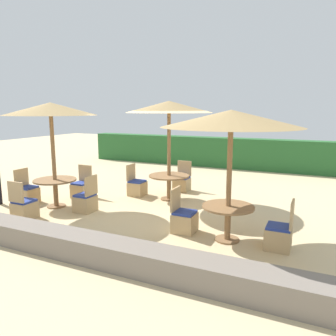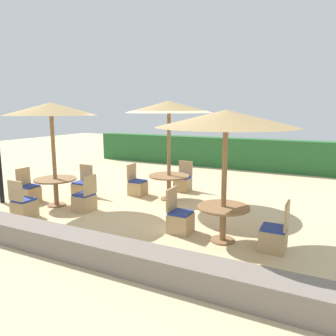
{
  "view_description": "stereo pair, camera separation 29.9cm",
  "coord_description": "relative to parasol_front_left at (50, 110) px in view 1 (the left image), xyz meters",
  "views": [
    {
      "loc": [
        3.85,
        -7.66,
        2.54
      ],
      "look_at": [
        0.0,
        0.6,
        0.9
      ],
      "focal_mm": 35.0,
      "sensor_mm": 36.0,
      "label": 1
    },
    {
      "loc": [
        4.12,
        -7.53,
        2.54
      ],
      "look_at": [
        0.0,
        0.6,
        0.9
      ],
      "focal_mm": 35.0,
      "sensor_mm": 36.0,
      "label": 2
    }
  ],
  "objects": [
    {
      "name": "stone_border",
      "position": [
        2.35,
        -2.12,
        -2.33
      ],
      "size": [
        10.0,
        0.56,
        0.41
      ],
      "primitive_type": "cube",
      "color": "slate",
      "rests_on": "ground_plane"
    },
    {
      "name": "hedge_row",
      "position": [
        2.35,
        7.72,
        -1.88
      ],
      "size": [
        13.0,
        0.7,
        1.31
      ],
      "primitive_type": "cube",
      "color": "#28602D",
      "rests_on": "ground_plane"
    },
    {
      "name": "round_table_center",
      "position": [
        2.4,
        1.91,
        -1.96
      ],
      "size": [
        1.14,
        1.14,
        0.7
      ],
      "color": "olive",
      "rests_on": "ground_plane"
    },
    {
      "name": "patio_chair_front_left_east",
      "position": [
        0.98,
        -0.01,
        -2.27
      ],
      "size": [
        0.46,
        0.46,
        0.93
      ],
      "rotation": [
        0.0,
        0.0,
        1.57
      ],
      "color": "tan",
      "rests_on": "ground_plane"
    },
    {
      "name": "patio_chair_front_right_west",
      "position": [
        3.74,
        -0.25,
        -2.27
      ],
      "size": [
        0.46,
        0.46,
        0.93
      ],
      "rotation": [
        0.0,
        0.0,
        -1.57
      ],
      "color": "tan",
      "rests_on": "ground_plane"
    },
    {
      "name": "patio_chair_center_west",
      "position": [
        1.33,
        1.92,
        -2.27
      ],
      "size": [
        0.46,
        0.46,
        0.93
      ],
      "rotation": [
        0.0,
        0.0,
        -1.57
      ],
      "color": "tan",
      "rests_on": "ground_plane"
    },
    {
      "name": "parasol_front_right",
      "position": [
        4.68,
        -0.3,
        -0.17
      ],
      "size": [
        2.64,
        2.64,
        2.53
      ],
      "color": "olive",
      "rests_on": "ground_plane"
    },
    {
      "name": "patio_chair_front_left_south",
      "position": [
        0.03,
        -1.06,
        -2.27
      ],
      "size": [
        0.46,
        0.46,
        0.93
      ],
      "color": "tan",
      "rests_on": "ground_plane"
    },
    {
      "name": "patio_chair_center_north",
      "position": [
        2.36,
        2.99,
        -2.27
      ],
      "size": [
        0.46,
        0.46,
        0.93
      ],
      "rotation": [
        0.0,
        0.0,
        3.14
      ],
      "color": "tan",
      "rests_on": "ground_plane"
    },
    {
      "name": "ground_plane",
      "position": [
        2.35,
        1.35,
        -2.53
      ],
      "size": [
        40.0,
        40.0,
        0.0
      ],
      "primitive_type": "plane",
      "color": "#D1BA8C"
    },
    {
      "name": "patio_chair_front_left_west",
      "position": [
        -1.01,
        -0.02,
        -2.27
      ],
      "size": [
        0.46,
        0.46,
        0.93
      ],
      "rotation": [
        0.0,
        0.0,
        -1.57
      ],
      "color": "tan",
      "rests_on": "ground_plane"
    },
    {
      "name": "patio_chair_front_right_east",
      "position": [
        5.65,
        -0.3,
        -2.27
      ],
      "size": [
        0.46,
        0.46,
        0.93
      ],
      "rotation": [
        0.0,
        0.0,
        1.57
      ],
      "color": "tan",
      "rests_on": "ground_plane"
    },
    {
      "name": "round_table_front_left",
      "position": [
        -0.0,
        0.0,
        -1.95
      ],
      "size": [
        1.09,
        1.09,
        0.74
      ],
      "color": "olive",
      "rests_on": "ground_plane"
    },
    {
      "name": "round_table_front_right",
      "position": [
        4.68,
        -0.3,
        -1.99
      ],
      "size": [
        1.01,
        1.01,
        0.7
      ],
      "color": "olive",
      "rests_on": "ground_plane"
    },
    {
      "name": "patio_chair_front_left_north",
      "position": [
        -0.0,
        1.03,
        -2.27
      ],
      "size": [
        0.46,
        0.46,
        0.93
      ],
      "rotation": [
        0.0,
        0.0,
        3.14
      ],
      "color": "tan",
      "rests_on": "ground_plane"
    },
    {
      "name": "parasol_center",
      "position": [
        2.4,
        1.91,
        0.06
      ],
      "size": [
        2.39,
        2.39,
        2.77
      ],
      "color": "olive",
      "rests_on": "ground_plane"
    },
    {
      "name": "parasol_front_left",
      "position": [
        0.0,
        0.0,
        0.0
      ],
      "size": [
        2.32,
        2.32,
        2.71
      ],
      "color": "olive",
      "rests_on": "ground_plane"
    }
  ]
}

